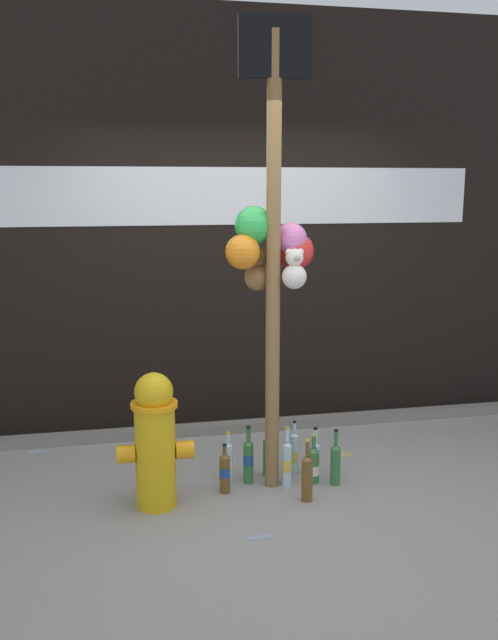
# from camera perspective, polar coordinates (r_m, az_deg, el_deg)

# --- Properties ---
(ground_plane) EXTENTS (14.00, 14.00, 0.00)m
(ground_plane) POSITION_cam_1_polar(r_m,az_deg,el_deg) (4.54, 2.60, -14.82)
(ground_plane) COLOR gray
(building_wall) EXTENTS (10.00, 0.21, 3.38)m
(building_wall) POSITION_cam_1_polar(r_m,az_deg,el_deg) (5.68, -1.32, 8.19)
(building_wall) COLOR black
(building_wall) RESTS_ON ground_plane
(curb_strip) EXTENTS (8.00, 0.12, 0.08)m
(curb_strip) POSITION_cam_1_polar(r_m,az_deg,el_deg) (5.67, -0.57, -8.92)
(curb_strip) COLOR slate
(curb_strip) RESTS_ON ground_plane
(memorial_post) EXTENTS (0.60, 0.35, 2.99)m
(memorial_post) POSITION_cam_1_polar(r_m,az_deg,el_deg) (4.35, 1.94, 7.59)
(memorial_post) COLOR olive
(memorial_post) RESTS_ON ground_plane
(fire_hydrant) EXTENTS (0.48, 0.29, 0.87)m
(fire_hydrant) POSITION_cam_1_polar(r_m,az_deg,el_deg) (4.33, -7.89, -9.94)
(fire_hydrant) COLOR gold
(fire_hydrant) RESTS_ON ground_plane
(bottle_0) EXTENTS (0.07, 0.07, 0.42)m
(bottle_0) POSITION_cam_1_polar(r_m,az_deg,el_deg) (4.48, 4.90, -12.97)
(bottle_0) COLOR brown
(bottle_0) RESTS_ON ground_plane
(bottle_1) EXTENTS (0.07, 0.07, 0.34)m
(bottle_1) POSITION_cam_1_polar(r_m,az_deg,el_deg) (4.58, -2.04, -12.64)
(bottle_1) COLOR brown
(bottle_1) RESTS_ON ground_plane
(bottle_2) EXTENTS (0.07, 0.07, 0.40)m
(bottle_2) POSITION_cam_1_polar(r_m,az_deg,el_deg) (4.71, -0.05, -11.66)
(bottle_2) COLOR #337038
(bottle_2) RESTS_ON ground_plane
(bottle_3) EXTENTS (0.07, 0.07, 0.33)m
(bottle_3) POSITION_cam_1_polar(r_m,az_deg,el_deg) (4.90, 5.56, -11.35)
(bottle_3) COLOR #B2DBEA
(bottle_3) RESTS_ON ground_plane
(bottle_4) EXTENTS (0.08, 0.08, 0.34)m
(bottle_4) POSITION_cam_1_polar(r_m,az_deg,el_deg) (4.75, 5.42, -12.01)
(bottle_4) COLOR #337038
(bottle_4) RESTS_ON ground_plane
(bottle_5) EXTENTS (0.06, 0.06, 0.36)m
(bottle_5) POSITION_cam_1_polar(r_m,az_deg,el_deg) (4.73, -1.75, -11.86)
(bottle_5) COLOR #B2DBEA
(bottle_5) RESTS_ON ground_plane
(bottle_6) EXTENTS (0.07, 0.07, 0.39)m
(bottle_6) POSITION_cam_1_polar(r_m,az_deg,el_deg) (4.82, 1.60, -11.22)
(bottle_6) COLOR #337038
(bottle_6) RESTS_ON ground_plane
(bottle_7) EXTENTS (0.06, 0.06, 0.38)m
(bottle_7) POSITION_cam_1_polar(r_m,az_deg,el_deg) (4.88, 3.82, -11.02)
(bottle_7) COLOR #B2DBEA
(bottle_7) RESTS_ON ground_plane
(bottle_8) EXTENTS (0.07, 0.07, 0.39)m
(bottle_8) POSITION_cam_1_polar(r_m,az_deg,el_deg) (4.72, 7.26, -11.83)
(bottle_8) COLOR #337038
(bottle_8) RESTS_ON ground_plane
(bottle_9) EXTENTS (0.07, 0.07, 0.41)m
(bottle_9) POSITION_cam_1_polar(r_m,az_deg,el_deg) (4.67, 3.19, -11.85)
(bottle_9) COLOR #B2DBEA
(bottle_9) RESTS_ON ground_plane
(litter_0) EXTENTS (0.16, 0.05, 0.01)m
(litter_0) POSITION_cam_1_polar(r_m,az_deg,el_deg) (4.11, 0.87, -17.75)
(litter_0) COLOR #8C99B2
(litter_0) RESTS_ON ground_plane
(litter_1) EXTENTS (0.16, 0.16, 0.01)m
(litter_1) POSITION_cam_1_polar(r_m,az_deg,el_deg) (5.27, 8.05, -11.08)
(litter_1) COLOR tan
(litter_1) RESTS_ON ground_plane
(litter_2) EXTENTS (0.12, 0.09, 0.01)m
(litter_2) POSITION_cam_1_polar(r_m,az_deg,el_deg) (5.52, -17.41, -10.48)
(litter_2) COLOR #8C99B2
(litter_2) RESTS_ON ground_plane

